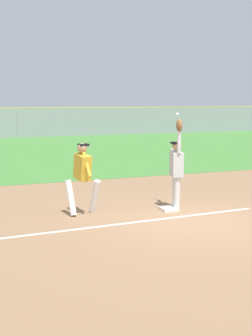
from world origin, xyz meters
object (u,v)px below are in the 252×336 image
at_px(fielder, 177,165).
at_px(parked_car_white, 129,124).
at_px(first_base, 168,209).
at_px(runner, 83,173).
at_px(parked_car_silver, 50,125).
at_px(baseball, 177,114).

xyz_separation_m(fielder, parked_car_white, (9.63, 27.01, -0.45)).
distance_m(first_base, parked_car_white, 28.77).
bearing_deg(fielder, runner, 4.56).
distance_m(runner, parked_car_silver, 27.96).
xyz_separation_m(runner, parked_car_white, (11.93, 26.63, -0.32)).
relative_size(baseball, parked_car_silver, 0.02).
height_order(runner, parked_car_white, runner).
distance_m(first_base, runner, 2.33).
relative_size(parked_car_silver, parked_car_white, 1.02).
xyz_separation_m(fielder, baseball, (0.15, 0.30, 1.25)).
bearing_deg(fielder, baseball, -103.05).
bearing_deg(baseball, fielder, -117.08).
relative_size(first_base, runner, 0.22).
xyz_separation_m(fielder, parked_car_silver, (2.92, 27.85, -0.45)).
bearing_deg(runner, fielder, -19.29).
bearing_deg(first_base, parked_car_silver, 83.58).
height_order(fielder, parked_car_white, fielder).
distance_m(fielder, runner, 2.34).
height_order(fielder, runner, fielder).
bearing_deg(first_base, fielder, 2.40).
distance_m(first_base, parked_car_silver, 28.04).
height_order(fielder, parked_car_silver, fielder).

